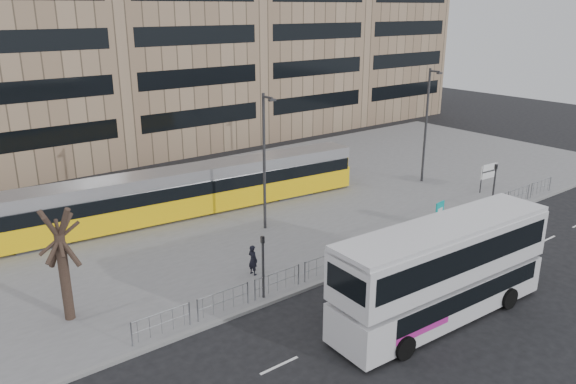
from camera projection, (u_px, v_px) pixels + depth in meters
ground at (381, 261)px, 30.45m from camera, size 120.00×120.00×0.00m
plaza at (255, 203)px, 39.40m from camera, size 64.00×24.00×0.15m
kerb at (381, 260)px, 30.46m from camera, size 64.00×0.25×0.17m
building_row at (131, 10)px, 52.93m from camera, size 70.40×18.40×31.20m
pedestrian_barrier at (400, 233)px, 31.69m from camera, size 32.07×0.07×1.10m
road_markings at (454, 283)px, 28.04m from camera, size 62.00×0.12×0.01m
double_decker_bus at (443, 268)px, 24.21m from camera, size 11.22×3.26×4.44m
tram at (177, 193)px, 36.27m from camera, size 26.49×5.17×3.11m
station_sign at (489, 172)px, 41.23m from camera, size 1.80×0.19×2.07m
ad_panel at (440, 212)px, 34.49m from camera, size 0.89×0.19×1.66m
pedestrian at (253, 260)px, 28.42m from camera, size 0.46×0.63×1.60m
traffic_light_west at (263, 259)px, 25.76m from camera, size 0.20×0.23×3.10m
traffic_light_east at (495, 180)px, 37.45m from camera, size 0.17×0.20×3.10m
lamp_post_west at (265, 157)px, 33.21m from camera, size 0.45×1.04×8.31m
lamp_post_east at (427, 121)px, 42.52m from camera, size 0.45×1.04×8.71m
bare_tree at (55, 204)px, 22.95m from camera, size 4.50×4.50×7.38m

